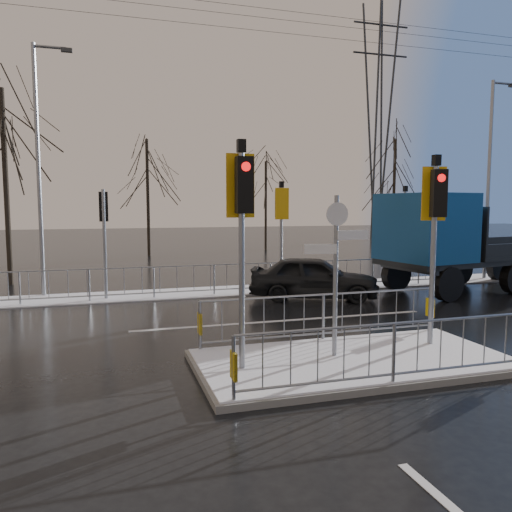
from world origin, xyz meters
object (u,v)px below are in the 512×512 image
object	(u,v)px
street_lamp_left	(40,160)
car_far_lane	(314,277)
traffic_island	(353,345)
flatbed_truck	(447,241)
street_lamp_right	(490,172)

from	to	relation	value
street_lamp_left	car_far_lane	bearing A→B (deg)	-20.07
traffic_island	flatbed_truck	bearing A→B (deg)	42.06
traffic_island	street_lamp_right	xyz separation A→B (m)	(10.58, 8.49, 4.00)
traffic_island	car_far_lane	distance (m)	6.73
street_lamp_right	street_lamp_left	size ratio (longest dim) A/B	0.98
car_far_lane	street_lamp_left	size ratio (longest dim) A/B	0.50
traffic_island	car_far_lane	xyz separation A→B (m)	(1.98, 6.42, 0.31)
street_lamp_right	traffic_island	bearing A→B (deg)	-141.27
traffic_island	flatbed_truck	xyz separation A→B (m)	(6.81, 6.14, 1.43)
car_far_lane	street_lamp_left	xyz separation A→B (m)	(-8.40, 3.07, 3.79)
street_lamp_right	street_lamp_left	world-z (taller)	street_lamp_left
flatbed_truck	street_lamp_right	size ratio (longest dim) A/B	0.97
traffic_island	street_lamp_left	size ratio (longest dim) A/B	0.73
traffic_island	street_lamp_right	world-z (taller)	street_lamp_right
street_lamp_right	street_lamp_left	bearing A→B (deg)	176.63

